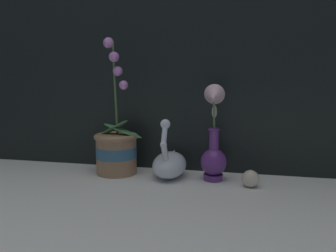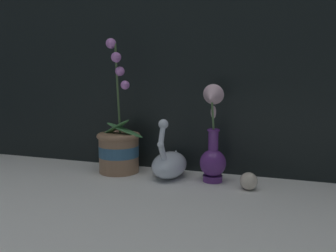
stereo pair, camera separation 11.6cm
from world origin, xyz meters
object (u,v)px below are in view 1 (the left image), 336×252
Objects in this scene: swan_figurine at (170,163)px; glass_sphere at (251,179)px; blue_vase at (214,146)px; orchid_potted_plant at (116,148)px.

swan_figurine reaches higher than glass_sphere.
blue_vase is (0.16, -0.01, 0.07)m from swan_figurine.
blue_vase is at bearing -3.43° from swan_figurine.
glass_sphere is (0.13, -0.04, -0.10)m from blue_vase.
glass_sphere is (0.28, -0.05, -0.02)m from swan_figurine.
orchid_potted_plant is at bearing 177.18° from blue_vase.
swan_figurine is 0.29m from glass_sphere.
swan_figurine is 3.87× the size of glass_sphere.
orchid_potted_plant reaches higher than glass_sphere.
orchid_potted_plant is 0.50m from glass_sphere.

